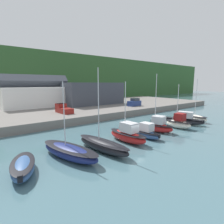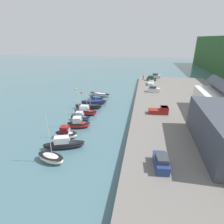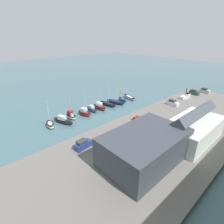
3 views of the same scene
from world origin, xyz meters
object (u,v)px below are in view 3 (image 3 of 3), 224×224
(parked_car_0, at_px, (205,91))
(parked_car_2, at_px, (194,92))
(moored_boat_5, at_px, (92,109))
(parked_car_3, at_px, (83,145))
(pickup_truck_0, at_px, (142,120))
(moored_boat_1, at_px, (123,99))
(moored_boat_6, at_px, (85,113))
(moored_boat_7, at_px, (71,116))
(pickup_truck_1, at_px, (185,96))
(person_on_quay, at_px, (187,90))
(moored_boat_9, at_px, (50,125))
(moored_boat_8, at_px, (63,121))
(mooring_buoy_1, at_px, (121,93))
(moored_boat_4, at_px, (99,107))
(moored_boat_2, at_px, (116,102))
(parked_car_1, at_px, (173,103))
(moored_boat_3, at_px, (108,104))
(mooring_buoy_0, at_px, (121,89))
(moored_boat_0, at_px, (129,97))

(parked_car_0, xyz_separation_m, parked_car_2, (5.93, -2.18, 0.00))
(moored_boat_5, distance_m, parked_car_3, 24.49)
(parked_car_2, distance_m, pickup_truck_0, 37.81)
(moored_boat_1, relative_size, moored_boat_6, 0.61)
(moored_boat_7, xyz_separation_m, pickup_truck_1, (-43.25, 17.81, 1.33))
(pickup_truck_0, relative_size, person_on_quay, 2.28)
(moored_boat_9, bearing_deg, person_on_quay, -179.52)
(moored_boat_8, height_order, mooring_buoy_1, moored_boat_8)
(parked_car_0, bearing_deg, moored_boat_4, -22.09)
(moored_boat_8, relative_size, parked_car_0, 1.83)
(moored_boat_9, bearing_deg, moored_boat_1, -164.51)
(moored_boat_2, bearing_deg, parked_car_2, 134.07)
(moored_boat_5, bearing_deg, parked_car_3, 45.76)
(moored_boat_7, bearing_deg, moored_boat_5, 176.75)
(moored_boat_2, bearing_deg, moored_boat_6, -12.55)
(parked_car_1, bearing_deg, moored_boat_9, -20.12)
(moored_boat_8, distance_m, moored_boat_9, 4.06)
(moored_boat_3, xyz_separation_m, pickup_truck_0, (3.55, 19.89, 1.60))
(moored_boat_7, xyz_separation_m, mooring_buoy_0, (-35.27, -11.88, -0.64))
(moored_boat_7, xyz_separation_m, parked_car_2, (-50.71, 18.05, 1.43))
(moored_boat_1, xyz_separation_m, mooring_buoy_1, (-6.50, -7.60, -0.23))
(moored_boat_2, xyz_separation_m, parked_car_3, (27.74, 18.16, 1.70))
(moored_boat_8, bearing_deg, person_on_quay, 147.17)
(mooring_buoy_0, bearing_deg, moored_boat_1, 47.82)
(moored_boat_1, height_order, mooring_buoy_0, moored_boat_1)
(moored_boat_7, xyz_separation_m, mooring_buoy_1, (-31.32, -7.93, -0.62))
(person_on_quay, bearing_deg, moored_boat_7, -15.78)
(moored_boat_5, distance_m, person_on_quay, 44.89)
(moored_boat_6, xyz_separation_m, pickup_truck_0, (-8.14, 18.58, 1.34))
(moored_boat_0, height_order, moored_boat_2, moored_boat_2)
(moored_boat_8, bearing_deg, parked_car_3, 58.00)
(moored_boat_7, height_order, moored_boat_8, moored_boat_7)
(person_on_quay, bearing_deg, moored_boat_1, -29.32)
(pickup_truck_0, bearing_deg, moored_boat_7, -61.22)
(moored_boat_1, distance_m, moored_boat_4, 12.86)
(moored_boat_3, height_order, pickup_truck_1, moored_boat_3)
(moored_boat_9, bearing_deg, moored_boat_8, -172.31)
(moored_boat_6, distance_m, moored_boat_8, 8.31)
(moored_boat_5, relative_size, parked_car_1, 1.17)
(parked_car_1, xyz_separation_m, mooring_buoy_0, (-3.07, -30.29, -2.07))
(pickup_truck_0, xyz_separation_m, person_on_quay, (-38.19, -5.00, 0.28))
(moored_boat_4, bearing_deg, moored_boat_1, 178.81)
(moored_boat_3, height_order, moored_boat_8, moored_boat_3)
(moored_boat_0, bearing_deg, moored_boat_3, 12.36)
(parked_car_0, bearing_deg, moored_boat_1, -30.75)
(moored_boat_6, bearing_deg, person_on_quay, 150.95)
(moored_boat_6, xyz_separation_m, pickup_truck_1, (-38.46, 16.95, 1.34))
(moored_boat_0, distance_m, moored_boat_1, 4.07)
(moored_boat_0, distance_m, parked_car_2, 28.49)
(moored_boat_6, distance_m, parked_car_3, 21.31)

